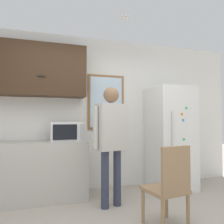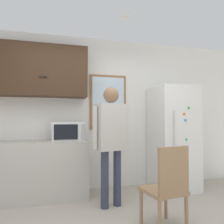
# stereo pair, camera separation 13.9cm
# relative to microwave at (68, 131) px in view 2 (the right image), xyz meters

# --- Properties ---
(back_wall) EXTENTS (6.00, 0.06, 2.70)m
(back_wall) POSITION_rel_microwave_xyz_m (0.35, 0.36, 0.32)
(back_wall) COLOR white
(back_wall) RESTS_ON ground_plane
(counter) EXTENTS (2.15, 0.61, 0.89)m
(counter) POSITION_rel_microwave_xyz_m (-0.77, 0.03, -0.59)
(counter) COLOR #BCB7AD
(counter) RESTS_ON ground_plane
(upper_cabinets) EXTENTS (2.15, 0.37, 0.84)m
(upper_cabinets) POSITION_rel_microwave_xyz_m (-0.77, 0.15, 0.98)
(upper_cabinets) COLOR #3D2819
(microwave) EXTENTS (0.51, 0.38, 0.29)m
(microwave) POSITION_rel_microwave_xyz_m (0.00, 0.00, 0.00)
(microwave) COLOR white
(microwave) RESTS_ON counter
(person) EXTENTS (0.55, 0.32, 1.68)m
(person) POSITION_rel_microwave_xyz_m (0.56, -0.55, -0.01)
(person) COLOR #33384C
(person) RESTS_ON ground_plane
(refrigerator) EXTENTS (0.70, 0.75, 1.80)m
(refrigerator) POSITION_rel_microwave_xyz_m (1.83, -0.04, -0.13)
(refrigerator) COLOR white
(refrigerator) RESTS_ON ground_plane
(chair) EXTENTS (0.48, 0.48, 0.93)m
(chair) POSITION_rel_microwave_xyz_m (1.00, -1.35, -0.53)
(chair) COLOR #997551
(chair) RESTS_ON ground_plane
(window) EXTENTS (0.67, 0.05, 0.99)m
(window) POSITION_rel_microwave_xyz_m (0.73, 0.32, 0.51)
(window) COLOR olive
(ceiling_light) EXTENTS (0.11, 0.11, 0.01)m
(ceiling_light) POSITION_rel_microwave_xyz_m (0.75, -0.65, 1.65)
(ceiling_light) COLOR white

